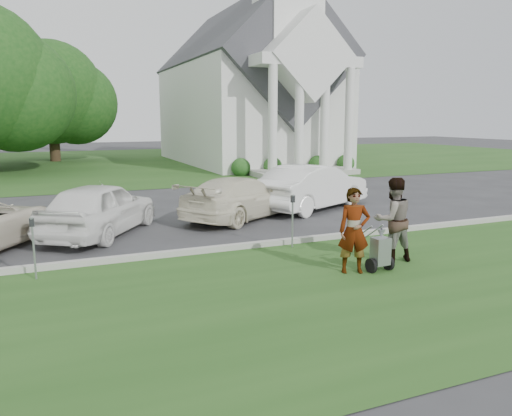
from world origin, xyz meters
TOP-DOWN VIEW (x-y plane):
  - ground at (0.00, 0.00)m, footprint 120.00×120.00m
  - grass_strip at (0.00, -3.00)m, footprint 80.00×7.00m
  - church_lawn at (0.00, 27.00)m, footprint 80.00×30.00m
  - curb at (0.00, 0.55)m, footprint 80.00×0.18m
  - church at (9.00, 23.11)m, footprint 9.19×19.00m
  - tree_back at (-4.01, 29.99)m, footprint 9.61×7.60m
  - striping_cart at (1.68, -2.30)m, footprint 0.56×1.09m
  - person_left at (1.10, -2.16)m, footprint 0.77×0.64m
  - person_right at (2.40, -1.76)m, footprint 0.99×0.81m
  - parking_meter_near at (0.87, 0.20)m, footprint 0.10×0.09m
  - parking_meter_far at (-5.07, -0.05)m, footprint 0.09×0.08m
  - car_b at (-3.43, 3.55)m, footprint 3.93×4.71m
  - car_c at (1.01, 4.19)m, footprint 4.97×4.19m
  - car_d at (4.01, 4.76)m, footprint 5.15×3.65m

SIDE VIEW (x-z plane):
  - ground at x=0.00m, z-range 0.00..0.00m
  - grass_strip at x=0.00m, z-range 0.00..0.01m
  - church_lawn at x=0.00m, z-range 0.00..0.01m
  - curb at x=0.00m, z-range 0.00..0.15m
  - striping_cart at x=1.68m, z-range -0.07..0.93m
  - car_c at x=1.01m, z-range 0.00..1.36m
  - car_b at x=-3.43m, z-range 0.00..1.52m
  - car_d at x=4.01m, z-range 0.00..1.61m
  - parking_meter_far at x=-5.07m, z-range 0.17..1.45m
  - parking_meter_near at x=0.87m, z-range 0.18..1.53m
  - person_left at x=1.10m, z-range 0.00..1.80m
  - person_right at x=2.40m, z-range 0.00..1.91m
  - tree_back at x=-4.01m, z-range 0.28..9.17m
  - church at x=9.00m, z-range -6.11..17.99m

